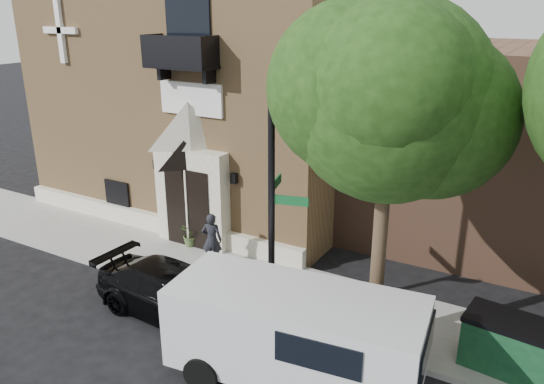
{
  "coord_description": "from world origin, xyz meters",
  "views": [
    {
      "loc": [
        9.21,
        -9.95,
        7.6
      ],
      "look_at": [
        2.39,
        2.0,
        2.75
      ],
      "focal_mm": 35.0,
      "sensor_mm": 36.0,
      "label": 1
    }
  ],
  "objects_px": {
    "cargo_van": "(304,336)",
    "dumpster": "(508,344)",
    "pedestrian_near": "(212,240)",
    "black_sedan": "(175,293)",
    "fire_hydrant": "(407,338)",
    "street_sign": "(272,202)"
  },
  "relations": [
    {
      "from": "black_sedan",
      "to": "fire_hydrant",
      "type": "distance_m",
      "value": 5.8
    },
    {
      "from": "black_sedan",
      "to": "dumpster",
      "type": "distance_m",
      "value": 7.89
    },
    {
      "from": "street_sign",
      "to": "fire_hydrant",
      "type": "distance_m",
      "value": 4.33
    },
    {
      "from": "fire_hydrant",
      "to": "dumpster",
      "type": "xyz_separation_m",
      "value": [
        2.0,
        0.63,
        0.17
      ]
    },
    {
      "from": "pedestrian_near",
      "to": "cargo_van",
      "type": "bearing_deg",
      "value": 124.38
    },
    {
      "from": "dumpster",
      "to": "pedestrian_near",
      "type": "distance_m",
      "value": 8.4
    },
    {
      "from": "black_sedan",
      "to": "dumpster",
      "type": "xyz_separation_m",
      "value": [
        7.69,
        1.73,
        0.09
      ]
    },
    {
      "from": "fire_hydrant",
      "to": "pedestrian_near",
      "type": "relative_size",
      "value": 0.53
    },
    {
      "from": "fire_hydrant",
      "to": "pedestrian_near",
      "type": "bearing_deg",
      "value": 167.34
    },
    {
      "from": "cargo_van",
      "to": "street_sign",
      "type": "xyz_separation_m",
      "value": [
        -1.77,
        1.8,
        2.03
      ]
    },
    {
      "from": "cargo_van",
      "to": "fire_hydrant",
      "type": "height_order",
      "value": "cargo_van"
    },
    {
      "from": "black_sedan",
      "to": "cargo_van",
      "type": "relative_size",
      "value": 0.84
    },
    {
      "from": "cargo_van",
      "to": "fire_hydrant",
      "type": "distance_m",
      "value": 2.56
    },
    {
      "from": "black_sedan",
      "to": "street_sign",
      "type": "distance_m",
      "value": 3.57
    },
    {
      "from": "black_sedan",
      "to": "pedestrian_near",
      "type": "height_order",
      "value": "pedestrian_near"
    },
    {
      "from": "black_sedan",
      "to": "dumpster",
      "type": "bearing_deg",
      "value": -74.6
    },
    {
      "from": "street_sign",
      "to": "pedestrian_near",
      "type": "relative_size",
      "value": 3.64
    },
    {
      "from": "pedestrian_near",
      "to": "black_sedan",
      "type": "bearing_deg",
      "value": 84.1
    },
    {
      "from": "black_sedan",
      "to": "fire_hydrant",
      "type": "xyz_separation_m",
      "value": [
        5.7,
        1.1,
        -0.08
      ]
    },
    {
      "from": "fire_hydrant",
      "to": "dumpster",
      "type": "relative_size",
      "value": 0.46
    },
    {
      "from": "pedestrian_near",
      "to": "street_sign",
      "type": "bearing_deg",
      "value": 132.48
    },
    {
      "from": "cargo_van",
      "to": "dumpster",
      "type": "height_order",
      "value": "cargo_van"
    }
  ]
}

